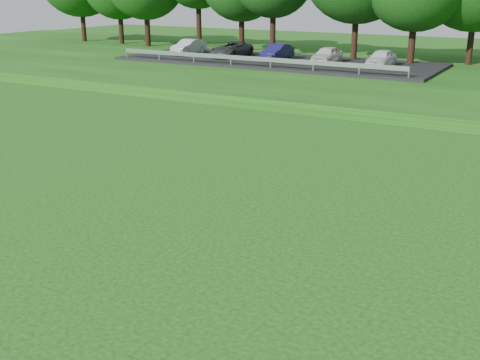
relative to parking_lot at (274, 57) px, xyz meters
The scene contains 1 object.
parking_lot is the anchor object (origin of this frame).
Camera 1 is at (-3.90, -8.36, 6.27)m, focal length 45.00 mm.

